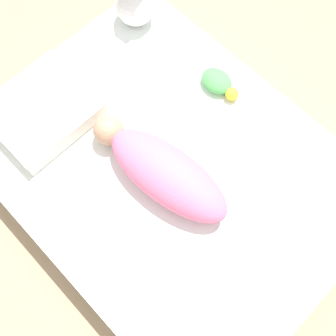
{
  "coord_description": "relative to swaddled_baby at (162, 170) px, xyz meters",
  "views": [
    {
      "loc": [
        0.38,
        -0.38,
        1.59
      ],
      "look_at": [
        0.02,
        -0.02,
        0.23
      ],
      "focal_mm": 42.0,
      "sensor_mm": 36.0,
      "label": 1
    }
  ],
  "objects": [
    {
      "name": "ground_plane",
      "position": [
        -0.02,
        0.05,
        -0.26
      ],
      "size": [
        12.0,
        12.0,
        0.0
      ],
      "primitive_type": "plane",
      "color": "#9E8466"
    },
    {
      "name": "bunny_plush",
      "position": [
        -0.61,
        0.44,
        0.04
      ],
      "size": [
        0.17,
        0.17,
        0.31
      ],
      "color": "white",
      "rests_on": "bed_mattress"
    },
    {
      "name": "bed_mattress",
      "position": [
        -0.02,
        0.05,
        -0.17
      ],
      "size": [
        1.44,
        1.1,
        0.18
      ],
      "color": "white",
      "rests_on": "ground_plane"
    },
    {
      "name": "swaddled_baby",
      "position": [
        0.0,
        0.0,
        0.0
      ],
      "size": [
        0.61,
        0.27,
        0.15
      ],
      "rotation": [
        0.0,
        0.0,
        3.26
      ],
      "color": "pink",
      "rests_on": "bed_mattress"
    },
    {
      "name": "turtle_plush",
      "position": [
        -0.12,
        0.44,
        -0.05
      ],
      "size": [
        0.18,
        0.11,
        0.06
      ],
      "color": "#51B756",
      "rests_on": "bed_mattress"
    },
    {
      "name": "pillow",
      "position": [
        -0.52,
        -0.15,
        -0.04
      ],
      "size": [
        0.35,
        0.38,
        0.08
      ],
      "color": "white",
      "rests_on": "bed_mattress"
    }
  ]
}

